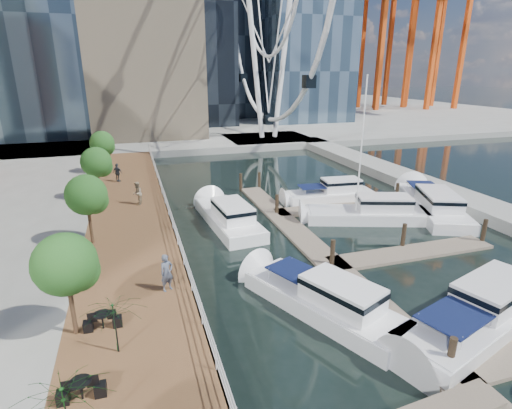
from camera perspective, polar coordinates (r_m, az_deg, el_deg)
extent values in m
plane|color=black|center=(18.89, 14.14, -20.53)|extent=(520.00, 520.00, 0.00)
cube|color=brown|center=(29.45, -17.37, -4.78)|extent=(6.00, 60.00, 1.00)
cube|color=#595954|center=(29.53, -11.55, -4.21)|extent=(0.25, 60.00, 1.00)
cube|color=gray|center=(115.06, -13.51, 12.46)|extent=(200.00, 114.00, 1.00)
cube|color=gray|center=(44.36, 23.13, 2.37)|extent=(4.00, 60.00, 1.00)
cube|color=gray|center=(68.91, 1.77, 9.17)|extent=(14.00, 12.00, 1.00)
cube|color=#6D6051|center=(27.53, 8.81, -6.69)|extent=(2.00, 32.00, 0.20)
cube|color=#6D6051|center=(29.07, 21.33, -6.40)|extent=(12.00, 2.00, 0.20)
cube|color=#6D6051|center=(36.73, 11.80, -0.32)|extent=(12.00, 2.00, 0.20)
cylinder|color=white|center=(67.25, -0.26, 20.49)|extent=(0.80, 0.80, 26.00)
cylinder|color=white|center=(68.89, 3.98, 20.40)|extent=(0.80, 0.80, 26.00)
cylinder|color=#3F2B1C|center=(19.05, -24.73, -13.39)|extent=(0.20, 0.20, 2.40)
sphere|color=#265B1E|center=(18.09, -25.63, -7.69)|extent=(2.60, 2.60, 2.60)
cylinder|color=#3F2B1C|center=(28.06, -22.56, -2.81)|extent=(0.20, 0.20, 2.40)
sphere|color=#265B1E|center=(27.41, -23.10, 1.29)|extent=(2.60, 2.60, 2.60)
cylinder|color=#3F2B1C|center=(37.57, -21.49, 2.54)|extent=(0.20, 0.20, 2.40)
sphere|color=#265B1E|center=(37.09, -21.87, 5.65)|extent=(2.60, 2.60, 2.60)
cylinder|color=#3F2B1C|center=(47.28, -20.85, 5.71)|extent=(0.20, 0.20, 2.40)
sphere|color=#265B1E|center=(46.90, -21.14, 8.20)|extent=(2.60, 2.60, 2.60)
imported|color=#454C5C|center=(21.08, -12.63, -9.48)|extent=(0.86, 0.76, 1.98)
imported|color=gray|center=(34.89, -16.60, 1.53)|extent=(0.89, 1.07, 1.96)
imported|color=#33383F|center=(42.94, -19.16, 4.33)|extent=(1.14, 1.04, 1.87)
imported|color=#0E3515|center=(17.35, -19.39, -16.25)|extent=(3.25, 3.28, 2.27)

